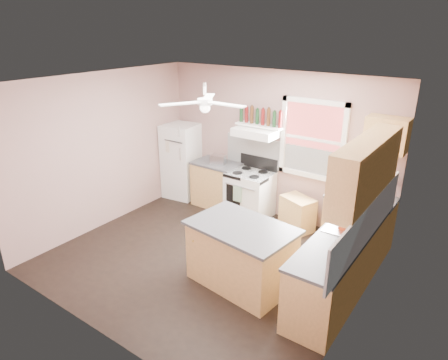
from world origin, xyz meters
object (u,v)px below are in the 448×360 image
Objects in this scene: toaster at (218,160)px; cart at (297,214)px; refrigerator at (181,161)px; stove at (250,194)px; island at (241,256)px.

toaster is 0.49× the size of cart.
refrigerator reaches higher than stove.
island is at bearing -60.25° from toaster.
toaster reaches higher than island.
toaster is 0.90m from stove.
cart is (2.64, 0.04, -0.48)m from refrigerator.
toaster is 0.33× the size of stove.
toaster is 2.60m from island.
island is at bearing -67.19° from cart.
stove is 2.14m from island.
cart is at bearing -6.99° from refrigerator.
refrigerator is 1.15× the size of island.
island is (2.70, -1.86, -0.34)m from refrigerator.
toaster is at bearing -8.85° from refrigerator.
stove is at bearing -157.39° from cart.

